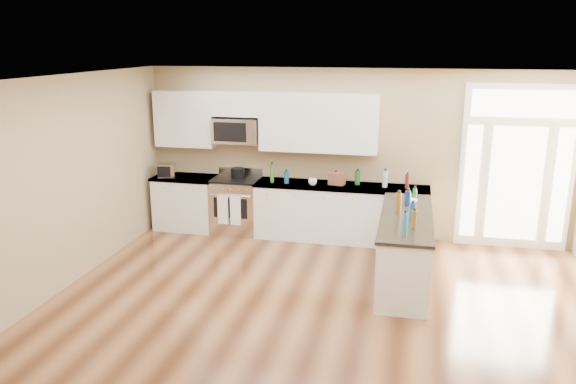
{
  "coord_description": "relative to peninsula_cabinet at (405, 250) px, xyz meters",
  "views": [
    {
      "loc": [
        0.95,
        -5.16,
        3.21
      ],
      "look_at": [
        -0.66,
        2.0,
        1.23
      ],
      "focal_mm": 35.0,
      "sensor_mm": 36.0,
      "label": 1
    }
  ],
  "objects": [
    {
      "name": "ground",
      "position": [
        -0.93,
        -2.24,
        -0.43
      ],
      "size": [
        8.0,
        8.0,
        0.0
      ],
      "primitive_type": "plane",
      "color": "#4A2814"
    },
    {
      "name": "peninsula_cabinet",
      "position": [
        0.0,
        0.0,
        0.0
      ],
      "size": [
        0.69,
        2.32,
        0.94
      ],
      "color": "white",
      "rests_on": "ground"
    },
    {
      "name": "entry_door",
      "position": [
        1.62,
        1.71,
        0.87
      ],
      "size": [
        1.7,
        0.1,
        2.6
      ],
      "color": "white",
      "rests_on": "ground"
    },
    {
      "name": "stockpot",
      "position": [
        -2.87,
        1.53,
        0.61
      ],
      "size": [
        0.3,
        0.3,
        0.18
      ],
      "primitive_type": "cylinder",
      "rotation": [
        0.0,
        0.0,
        0.33
      ],
      "color": "black",
      "rests_on": "kitchen_range"
    },
    {
      "name": "counter_bottles",
      "position": [
        -0.57,
        0.77,
        0.62
      ],
      "size": [
        2.38,
        2.46,
        0.3
      ],
      "color": "#19591E",
      "rests_on": "back_cabinet_right"
    },
    {
      "name": "microwave",
      "position": [
        -2.88,
        1.56,
        1.33
      ],
      "size": [
        0.78,
        0.41,
        0.42
      ],
      "color": "silver",
      "rests_on": "room_shell"
    },
    {
      "name": "upper_cabinet_right",
      "position": [
        -1.5,
        1.59,
        1.49
      ],
      "size": [
        1.94,
        0.33,
        0.95
      ],
      "primitive_type": "cube",
      "color": "white",
      "rests_on": "room_shell"
    },
    {
      "name": "kitchen_range",
      "position": [
        -2.88,
        1.45,
        0.04
      ],
      "size": [
        0.79,
        0.7,
        1.08
      ],
      "color": "silver",
      "rests_on": "ground"
    },
    {
      "name": "upper_cabinet_left",
      "position": [
        -3.81,
        1.59,
        1.49
      ],
      "size": [
        1.04,
        0.33,
        0.95
      ],
      "primitive_type": "cube",
      "color": "white",
      "rests_on": "room_shell"
    },
    {
      "name": "bowl_left",
      "position": [
        -4.12,
        1.39,
        0.53
      ],
      "size": [
        0.19,
        0.19,
        0.04
      ],
      "primitive_type": "imported",
      "rotation": [
        0.0,
        0.0,
        -0.15
      ],
      "color": "white",
      "rests_on": "back_cabinet_left"
    },
    {
      "name": "cardboard_box",
      "position": [
        -1.15,
        1.47,
        0.61
      ],
      "size": [
        0.28,
        0.23,
        0.2
      ],
      "primitive_type": "cube",
      "rotation": [
        0.0,
        0.0,
        -0.21
      ],
      "color": "brown",
      "rests_on": "back_cabinet_right"
    },
    {
      "name": "back_cabinet_right",
      "position": [
        -1.08,
        1.45,
        0.0
      ],
      "size": [
        2.85,
        0.66,
        0.94
      ],
      "color": "white",
      "rests_on": "ground"
    },
    {
      "name": "room_shell",
      "position": [
        -0.93,
        -2.24,
        1.27
      ],
      "size": [
        8.0,
        8.0,
        8.0
      ],
      "color": "tan",
      "rests_on": "ground"
    },
    {
      "name": "bowl_peninsula",
      "position": [
        0.05,
        0.63,
        0.53
      ],
      "size": [
        0.19,
        0.19,
        0.05
      ],
      "primitive_type": "imported",
      "rotation": [
        0.0,
        0.0,
        0.11
      ],
      "color": "white",
      "rests_on": "peninsula_cabinet"
    },
    {
      "name": "cup_counter",
      "position": [
        -1.53,
        1.34,
        0.56
      ],
      "size": [
        0.17,
        0.17,
        0.11
      ],
      "primitive_type": "imported",
      "rotation": [
        0.0,
        0.0,
        0.32
      ],
      "color": "white",
      "rests_on": "back_cabinet_right"
    },
    {
      "name": "upper_cabinet_short",
      "position": [
        -2.88,
        1.59,
        1.77
      ],
      "size": [
        0.82,
        0.33,
        0.4
      ],
      "primitive_type": "cube",
      "color": "white",
      "rests_on": "room_shell"
    },
    {
      "name": "toaster_oven",
      "position": [
        -4.08,
        1.33,
        0.63
      ],
      "size": [
        0.33,
        0.29,
        0.24
      ],
      "primitive_type": "cube",
      "rotation": [
        0.0,
        0.0,
        0.24
      ],
      "color": "silver",
      "rests_on": "back_cabinet_left"
    },
    {
      "name": "back_cabinet_left",
      "position": [
        -3.8,
        1.45,
        0.0
      ],
      "size": [
        1.1,
        0.66,
        0.94
      ],
      "color": "white",
      "rests_on": "ground"
    }
  ]
}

